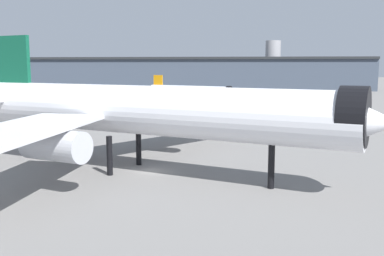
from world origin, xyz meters
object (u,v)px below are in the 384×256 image
airliner_far_taxiway (189,90)px  service_truck_front (6,131)px  airliner_near_gate (139,111)px  baggage_cart_trailing (200,128)px

airliner_far_taxiway → service_truck_front: airliner_far_taxiway is taller
airliner_near_gate → baggage_cart_trailing: bearing=102.8°
baggage_cart_trailing → airliner_far_taxiway: bearing=-140.2°
airliner_far_taxiway → airliner_near_gate: bearing=-62.7°
airliner_near_gate → service_truck_front: airliner_near_gate is taller
airliner_far_taxiway → service_truck_front: (-24.20, -82.08, -2.46)m
baggage_cart_trailing → service_truck_front: bearing=-38.4°
airliner_near_gate → service_truck_front: 34.77m
service_truck_front → baggage_cart_trailing: (32.58, 10.92, -0.61)m
airliner_near_gate → service_truck_front: size_ratio=9.29×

